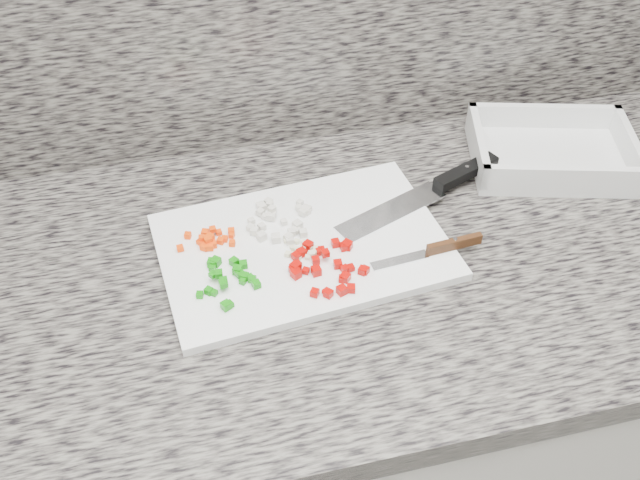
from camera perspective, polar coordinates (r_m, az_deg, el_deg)
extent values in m
cube|color=silver|center=(1.39, 1.62, -15.15)|extent=(3.92, 0.62, 0.86)
cube|color=#69655D|center=(1.03, 2.11, -1.93)|extent=(3.96, 0.64, 0.04)
cube|color=white|center=(1.02, -1.36, -0.52)|extent=(0.42, 0.30, 0.01)
cube|color=#FF4105|center=(1.01, -9.23, -0.53)|extent=(0.01, 0.01, 0.01)
cube|color=#FF4105|center=(1.03, -8.58, 0.85)|extent=(0.01, 0.01, 0.01)
cube|color=#FF4105|center=(1.03, -7.11, 0.72)|extent=(0.01, 0.01, 0.01)
cube|color=#FF4105|center=(1.01, -8.84, -0.53)|extent=(0.01, 0.01, 0.01)
cube|color=#FF4105|center=(1.02, -7.95, -0.05)|extent=(0.01, 0.01, 0.01)
cube|color=#FF4105|center=(1.03, -8.11, 0.62)|extent=(0.01, 0.01, 0.01)
cube|color=#FF4105|center=(1.01, -8.75, 0.06)|extent=(0.01, 0.01, 0.01)
cube|color=#FF4105|center=(1.02, -7.63, 0.10)|extent=(0.01, 0.01, 0.01)
cube|color=#FF4105|center=(1.01, -8.97, 0.03)|extent=(0.01, 0.01, 0.01)
cube|color=#FF4105|center=(1.02, -11.13, -0.64)|extent=(0.01, 0.01, 0.01)
cube|color=#FF4105|center=(1.02, -9.46, 0.19)|extent=(0.01, 0.01, 0.01)
cube|color=#FF4105|center=(1.03, -10.53, 0.36)|extent=(0.01, 0.01, 0.01)
cube|color=#FF4105|center=(1.01, -8.57, -0.34)|extent=(0.01, 0.01, 0.01)
cube|color=#FF4105|center=(1.03, -9.17, 0.59)|extent=(0.01, 0.01, 0.01)
cube|color=#FF4105|center=(1.03, -8.74, 0.35)|extent=(0.01, 0.01, 0.01)
cube|color=#FF4105|center=(1.01, -8.82, 0.21)|extent=(0.01, 0.01, 0.01)
cube|color=#FF4105|center=(1.03, -7.09, 0.37)|extent=(0.01, 0.01, 0.01)
cube|color=#FF4105|center=(1.01, -7.05, -0.25)|extent=(0.01, 0.01, 0.01)
cube|color=#FF4105|center=(1.02, -9.53, -0.14)|extent=(0.01, 0.01, 0.01)
cube|color=silver|center=(1.06, -3.76, 2.48)|extent=(0.01, 0.01, 0.01)
cube|color=silver|center=(1.01, -2.54, 0.19)|extent=(0.01, 0.01, 0.01)
cube|color=silver|center=(1.01, -2.44, -0.02)|extent=(0.01, 0.01, 0.01)
cube|color=silver|center=(1.05, -3.87, 2.46)|extent=(0.01, 0.01, 0.01)
cube|color=silver|center=(1.03, -5.27, 0.71)|extent=(0.01, 0.01, 0.01)
cube|color=silver|center=(1.06, -4.80, 2.23)|extent=(0.01, 0.01, 0.01)
cube|color=silver|center=(1.02, -1.94, 0.78)|extent=(0.01, 0.01, 0.01)
cube|color=silver|center=(1.04, -5.51, 1.53)|extent=(0.01, 0.01, 0.01)
cube|color=silver|center=(1.02, -2.28, 0.61)|extent=(0.01, 0.01, 0.01)
cube|color=silver|center=(1.06, -1.70, 2.58)|extent=(0.01, 0.01, 0.01)
cube|color=silver|center=(1.04, -2.90, 1.45)|extent=(0.01, 0.01, 0.01)
cube|color=silver|center=(1.03, -1.81, 1.20)|extent=(0.02, 0.02, 0.01)
cube|color=silver|center=(1.07, -4.78, 2.75)|extent=(0.01, 0.01, 0.01)
cube|color=silver|center=(1.03, -5.57, 1.01)|extent=(0.01, 0.01, 0.01)
cube|color=silver|center=(1.05, -4.41, 1.90)|extent=(0.01, 0.01, 0.01)
cube|color=silver|center=(1.01, -3.55, 0.15)|extent=(0.01, 0.01, 0.01)
cube|color=silver|center=(1.02, -4.70, 0.31)|extent=(0.02, 0.02, 0.01)
cube|color=silver|center=(1.03, -2.07, 0.82)|extent=(0.01, 0.01, 0.01)
cube|color=silver|center=(1.07, -4.63, 2.66)|extent=(0.01, 0.01, 0.01)
cube|color=silver|center=(1.07, -4.06, 2.86)|extent=(0.01, 0.01, 0.01)
cube|color=silver|center=(1.03, -4.68, 1.04)|extent=(0.01, 0.01, 0.01)
cube|color=silver|center=(1.07, -4.15, 3.07)|extent=(0.01, 0.01, 0.01)
cube|color=silver|center=(1.05, -3.93, 1.93)|extent=(0.02, 0.02, 0.01)
cube|color=silver|center=(1.07, -1.63, 3.02)|extent=(0.01, 0.01, 0.01)
cube|color=silver|center=(1.05, -1.34, 2.28)|extent=(0.02, 0.02, 0.01)
cube|color=silver|center=(1.06, -1.04, 2.29)|extent=(0.01, 0.01, 0.01)
cube|color=silver|center=(1.06, -1.10, 2.47)|extent=(0.02, 0.02, 0.01)
cube|color=silver|center=(1.02, -1.34, 0.56)|extent=(0.01, 0.01, 0.01)
cube|color=#117D0B|center=(0.96, -8.58, -2.77)|extent=(0.01, 0.01, 0.01)
cube|color=#117D0B|center=(0.96, -6.06, -2.89)|extent=(0.01, 0.01, 0.01)
cube|color=#117D0B|center=(0.95, -5.12, -3.55)|extent=(0.01, 0.01, 0.01)
cube|color=#117D0B|center=(0.98, -6.89, -1.73)|extent=(0.01, 0.01, 0.01)
cube|color=#117D0B|center=(0.95, -8.47, -4.20)|extent=(0.01, 0.01, 0.01)
cube|color=#117D0B|center=(0.97, -6.62, -2.40)|extent=(0.02, 0.02, 0.01)
cube|color=#117D0B|center=(0.96, -5.45, -3.13)|extent=(0.01, 0.01, 0.01)
cube|color=#117D0B|center=(0.95, -9.60, -4.34)|extent=(0.01, 0.01, 0.01)
cube|color=#117D0B|center=(0.99, -8.64, -1.81)|extent=(0.01, 0.01, 0.01)
cube|color=#117D0B|center=(0.99, -8.33, -1.73)|extent=(0.02, 0.02, 0.01)
cube|color=#117D0B|center=(0.98, -8.61, -2.22)|extent=(0.01, 0.01, 0.01)
cube|color=#117D0B|center=(0.95, -8.90, -4.04)|extent=(0.01, 0.01, 0.01)
cube|color=#117D0B|center=(0.96, -6.20, -3.30)|extent=(0.01, 0.01, 0.01)
cube|color=#117D0B|center=(0.93, -7.29, -5.15)|extent=(0.01, 0.01, 0.01)
cube|color=#117D0B|center=(0.95, -7.72, -3.29)|extent=(0.01, 0.01, 0.01)
cube|color=#117D0B|center=(0.93, -7.53, -5.21)|extent=(0.02, 0.02, 0.01)
cube|color=#117D0B|center=(0.95, -7.75, -3.49)|extent=(0.01, 0.01, 0.01)
cube|color=#117D0B|center=(0.98, -6.15, -1.95)|extent=(0.01, 0.01, 0.01)
cube|color=#117D0B|center=(0.96, -8.11, -2.71)|extent=(0.01, 0.01, 0.01)
cube|color=#117D0B|center=(0.97, -6.46, -2.67)|extent=(0.01, 0.01, 0.01)
cube|color=#117D0B|center=(0.96, -5.61, -3.02)|extent=(0.01, 0.01, 0.01)
cube|color=#B40702|center=(0.94, -0.43, -4.24)|extent=(0.01, 0.01, 0.01)
cube|color=#B40702|center=(0.96, 2.03, -2.99)|extent=(0.02, 0.02, 0.01)
cube|color=#B40702|center=(0.99, 0.12, -0.79)|extent=(0.01, 0.01, 0.01)
cube|color=#B40702|center=(0.97, -1.15, -2.46)|extent=(0.01, 0.01, 0.01)
cube|color=#B40702|center=(0.99, -0.01, -0.92)|extent=(0.01, 0.01, 0.01)
cube|color=#B40702|center=(0.97, 2.45, -2.22)|extent=(0.01, 0.01, 0.01)
cube|color=#B40702|center=(0.97, -2.07, -2.42)|extent=(0.02, 0.02, 0.01)
cube|color=#B40702|center=(1.00, 1.24, -0.24)|extent=(0.01, 0.01, 0.01)
cube|color=#B40702|center=(0.97, 3.43, -2.45)|extent=(0.01, 0.01, 0.01)
cube|color=#B40702|center=(0.98, -0.35, -1.64)|extent=(0.01, 0.01, 0.01)
cube|color=#B40702|center=(0.97, 3.62, -2.42)|extent=(0.01, 0.01, 0.01)
cube|color=#B40702|center=(0.94, 2.50, -3.88)|extent=(0.01, 0.01, 0.01)
cube|color=#B40702|center=(1.00, 2.16, -0.37)|extent=(0.02, 0.02, 0.01)
cube|color=#B40702|center=(0.94, 1.76, -4.04)|extent=(0.02, 0.02, 0.01)
cube|color=#B40702|center=(0.96, -1.93, -2.73)|extent=(0.02, 0.02, 0.01)
cube|color=#B40702|center=(0.97, -1.99, -2.17)|extent=(0.02, 0.02, 0.01)
cube|color=#B40702|center=(0.99, -1.48, -0.99)|extent=(0.01, 0.01, 0.01)
cube|color=#B40702|center=(0.94, 0.52, -4.17)|extent=(0.01, 0.01, 0.01)
cube|color=#B40702|center=(1.00, 2.27, -0.50)|extent=(0.01, 0.01, 0.01)
cube|color=#B40702|center=(0.99, -1.91, -1.29)|extent=(0.01, 0.01, 0.01)
cube|color=#B40702|center=(0.97, 1.98, -2.32)|extent=(0.01, 0.01, 0.01)
cube|color=#B40702|center=(0.97, 1.43, -1.94)|extent=(0.01, 0.01, 0.01)
cube|color=#B40702|center=(0.97, -1.82, -1.96)|extent=(0.01, 0.01, 0.01)
cube|color=#B40702|center=(1.00, -0.97, -0.44)|extent=(0.02, 0.02, 0.01)
cube|color=#B40702|center=(0.98, 0.42, -1.06)|extent=(0.01, 0.01, 0.01)
cube|color=#B40702|center=(0.96, 1.76, -3.12)|extent=(0.01, 0.01, 0.01)
cube|color=#B40702|center=(1.00, 1.94, -0.53)|extent=(0.01, 0.01, 0.01)
cube|color=#B40702|center=(0.96, -0.31, -2.49)|extent=(0.01, 0.01, 0.01)
cube|color=#B40702|center=(0.94, 0.67, -4.30)|extent=(0.01, 0.01, 0.01)
cube|color=beige|center=(1.00, -0.79, -0.64)|extent=(0.01, 0.01, 0.01)
cube|color=beige|center=(0.99, -0.99, -1.38)|extent=(0.01, 0.01, 0.00)
cube|color=beige|center=(0.99, -1.67, -1.44)|extent=(0.01, 0.01, 0.01)
cube|color=beige|center=(0.99, -0.46, -0.97)|extent=(0.01, 0.01, 0.01)
cube|color=beige|center=(1.00, -0.35, -0.65)|extent=(0.01, 0.01, 0.01)
cube|color=beige|center=(1.01, -1.88, -0.11)|extent=(0.01, 0.01, 0.01)
cube|color=beige|center=(1.01, -1.34, -0.19)|extent=(0.01, 0.01, 0.01)
cube|color=beige|center=(1.01, -2.74, -0.08)|extent=(0.01, 0.01, 0.00)
cube|color=beige|center=(0.99, -1.89, -1.32)|extent=(0.01, 0.01, 0.01)
cube|color=beige|center=(0.99, -0.69, -1.12)|extent=(0.01, 0.01, 0.01)
cube|color=beige|center=(1.00, -1.86, -0.81)|extent=(0.01, 0.01, 0.01)
cube|color=beige|center=(0.99, -2.60, -1.13)|extent=(0.01, 0.01, 0.01)
cube|color=beige|center=(1.00, -2.23, -0.63)|extent=(0.01, 0.01, 0.01)
cube|color=beige|center=(1.00, -1.35, -0.55)|extent=(0.01, 0.01, 0.01)
cube|color=beige|center=(0.99, -2.19, -1.14)|extent=(0.01, 0.01, 0.01)
cube|color=beige|center=(1.00, -1.47, -0.76)|extent=(0.01, 0.01, 0.01)
cube|color=white|center=(1.06, 5.72, 2.28)|extent=(0.19, 0.11, 0.00)
cube|color=black|center=(1.15, 11.62, 5.38)|extent=(0.12, 0.07, 0.02)
cylinder|color=white|center=(1.14, 11.68, 5.74)|extent=(0.01, 0.01, 0.00)
cube|color=white|center=(0.99, 6.39, -1.65)|extent=(0.08, 0.02, 0.00)
cube|color=#432110|center=(1.02, 10.69, -0.31)|extent=(0.08, 0.02, 0.02)
cylinder|color=white|center=(1.01, 10.76, 0.05)|extent=(0.01, 0.01, 0.00)
cube|color=silver|center=(1.23, 17.91, 6.21)|extent=(0.29, 0.24, 0.01)
cube|color=silver|center=(1.29, 17.41, 9.46)|extent=(0.25, 0.08, 0.04)
cube|color=silver|center=(1.15, 19.02, 4.67)|extent=(0.25, 0.08, 0.04)
cube|color=silver|center=(1.26, 23.51, 6.85)|extent=(0.06, 0.18, 0.04)
cube|color=silver|center=(1.19, 12.52, 7.50)|extent=(0.06, 0.18, 0.04)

